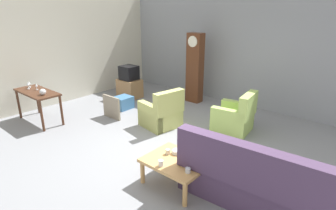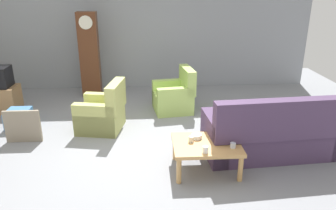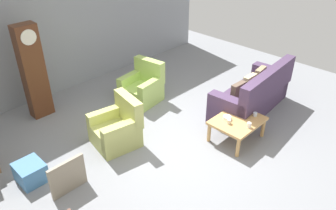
# 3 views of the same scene
# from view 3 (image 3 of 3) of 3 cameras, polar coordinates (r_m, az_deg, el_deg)

# --- Properties ---
(ground_plane) EXTENTS (10.40, 10.40, 0.00)m
(ground_plane) POSITION_cam_3_polar(r_m,az_deg,el_deg) (6.26, 2.20, -6.83)
(ground_plane) COLOR gray
(garage_door_wall) EXTENTS (8.40, 0.16, 3.20)m
(garage_door_wall) POSITION_cam_3_polar(r_m,az_deg,el_deg) (8.14, -17.16, 13.67)
(garage_door_wall) COLOR gray
(garage_door_wall) RESTS_ON ground_plane
(couch_floral) EXTENTS (2.16, 1.03, 1.04)m
(couch_floral) POSITION_cam_3_polar(r_m,az_deg,el_deg) (7.34, 14.43, 1.57)
(couch_floral) COLOR #4C3856
(couch_floral) RESTS_ON ground_plane
(armchair_olive_near) EXTENTS (0.91, 0.89, 0.92)m
(armchair_olive_near) POSITION_cam_3_polar(r_m,az_deg,el_deg) (6.20, -8.77, -4.17)
(armchair_olive_near) COLOR #B7BC66
(armchair_olive_near) RESTS_ON ground_plane
(armchair_olive_far) EXTENTS (0.89, 0.86, 0.92)m
(armchair_olive_far) POSITION_cam_3_polar(r_m,az_deg,el_deg) (7.53, -4.44, 2.89)
(armchair_olive_far) COLOR #A8CA61
(armchair_olive_far) RESTS_ON ground_plane
(coffee_table_wood) EXTENTS (0.96, 0.76, 0.43)m
(coffee_table_wood) POSITION_cam_3_polar(r_m,az_deg,el_deg) (6.34, 11.88, -2.97)
(coffee_table_wood) COLOR tan
(coffee_table_wood) RESTS_ON ground_plane
(grandfather_clock) EXTENTS (0.44, 0.30, 1.97)m
(grandfather_clock) POSITION_cam_3_polar(r_m,az_deg,el_deg) (7.20, -22.23, 5.30)
(grandfather_clock) COLOR #562D19
(grandfather_clock) RESTS_ON ground_plane
(framed_picture_leaning) EXTENTS (0.60, 0.05, 0.57)m
(framed_picture_leaning) POSITION_cam_3_polar(r_m,az_deg,el_deg) (5.41, -16.91, -11.75)
(framed_picture_leaning) COLOR gray
(framed_picture_leaning) RESTS_ON ground_plane
(storage_box_blue) EXTENTS (0.41, 0.46, 0.33)m
(storage_box_blue) POSITION_cam_3_polar(r_m,az_deg,el_deg) (5.86, -22.64, -10.69)
(storage_box_blue) COLOR teal
(storage_box_blue) RESTS_ON ground_plane
(cup_white_porcelain) EXTENTS (0.08, 0.08, 0.10)m
(cup_white_porcelain) POSITION_cam_3_polar(r_m,az_deg,el_deg) (6.12, 13.83, -3.37)
(cup_white_porcelain) COLOR white
(cup_white_porcelain) RESTS_ON coffee_table_wood
(cup_blue_rimmed) EXTENTS (0.08, 0.08, 0.07)m
(cup_blue_rimmed) POSITION_cam_3_polar(r_m,az_deg,el_deg) (6.48, 14.81, -1.56)
(cup_blue_rimmed) COLOR silver
(cup_blue_rimmed) RESTS_ON coffee_table_wood
(cup_cream_tall) EXTENTS (0.08, 0.08, 0.08)m
(cup_cream_tall) POSITION_cam_3_polar(r_m,az_deg,el_deg) (6.15, 10.49, -2.81)
(cup_cream_tall) COLOR beige
(cup_cream_tall) RESTS_ON coffee_table_wood
(bowl_white_stacked) EXTENTS (0.15, 0.15, 0.06)m
(bowl_white_stacked) POSITION_cam_3_polar(r_m,az_deg,el_deg) (6.27, 10.17, -2.15)
(bowl_white_stacked) COLOR white
(bowl_white_stacked) RESTS_ON coffee_table_wood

